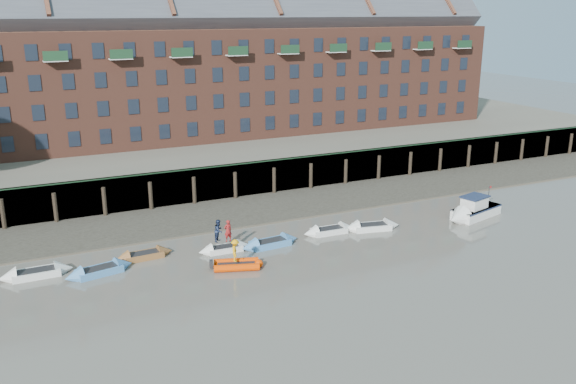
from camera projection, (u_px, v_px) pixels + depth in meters
ground at (326, 297)px, 38.04m from camera, size 220.00×220.00×0.00m
foreshore at (229, 213)px, 53.67m from camera, size 110.00×8.00×0.50m
mud_band at (243, 225)px, 50.72m from camera, size 110.00×1.60×0.10m
river_wall at (213, 183)px, 57.02m from camera, size 110.00×1.23×3.30m
bank_terrace at (175, 154)px, 68.85m from camera, size 110.00×28.00×3.20m
apartment_terrace at (167, 51)px, 66.49m from camera, size 80.60×15.56×20.98m
rowboat_0 at (36, 273)px, 40.83m from camera, size 4.74×1.40×1.37m
rowboat_1 at (99, 271)px, 41.22m from camera, size 4.82×2.24×1.35m
rowboat_2 at (144, 255)px, 43.85m from camera, size 4.32×1.50×1.23m
rowboat_3 at (225, 249)px, 45.12m from camera, size 4.02×1.27×1.16m
rowboat_4 at (270, 243)px, 46.09m from camera, size 4.78×1.73×1.36m
rowboat_5 at (329, 231)px, 48.76m from camera, size 4.44×1.43×1.28m
rowboat_6 at (372, 227)px, 49.56m from camera, size 4.90×2.29×1.37m
rib_tender at (238, 265)px, 42.19m from camera, size 3.51×2.48×0.59m
motor_launch at (470, 212)px, 51.97m from camera, size 6.30×3.46×2.47m
person_rower_a at (228, 231)px, 44.77m from camera, size 0.66×0.48×1.66m
person_rower_b at (219, 231)px, 44.76m from camera, size 1.02×1.04×1.69m
person_rib_crew at (235, 250)px, 41.79m from camera, size 0.91×1.16×1.58m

